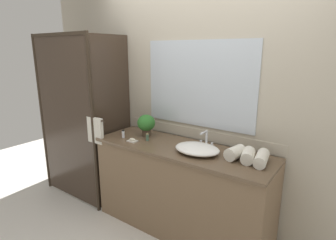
# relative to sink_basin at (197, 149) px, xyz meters

# --- Properties ---
(ground_plane) EXTENTS (8.00, 8.00, 0.00)m
(ground_plane) POSITION_rel_sink_basin_xyz_m (-0.20, 0.03, -0.94)
(ground_plane) COLOR silver
(wall_back_with_mirror) EXTENTS (4.40, 0.06, 2.60)m
(wall_back_with_mirror) POSITION_rel_sink_basin_xyz_m (-0.20, 0.38, 0.36)
(wall_back_with_mirror) COLOR #B2A893
(wall_back_with_mirror) RESTS_ON ground_plane
(vanity_cabinet) EXTENTS (1.80, 0.58, 0.90)m
(vanity_cabinet) POSITION_rel_sink_basin_xyz_m (-0.20, 0.04, -0.49)
(vanity_cabinet) COLOR brown
(vanity_cabinet) RESTS_ON ground_plane
(shower_enclosure) EXTENTS (1.20, 0.59, 2.00)m
(shower_enclosure) POSITION_rel_sink_basin_xyz_m (-1.48, -0.15, 0.09)
(shower_enclosure) COLOR #2D2319
(shower_enclosure) RESTS_ON ground_plane
(sink_basin) EXTENTS (0.42, 0.33, 0.08)m
(sink_basin) POSITION_rel_sink_basin_xyz_m (0.00, 0.00, 0.00)
(sink_basin) COLOR white
(sink_basin) RESTS_ON vanity_cabinet
(faucet) EXTENTS (0.17, 0.14, 0.17)m
(faucet) POSITION_rel_sink_basin_xyz_m (0.00, 0.17, 0.02)
(faucet) COLOR silver
(faucet) RESTS_ON vanity_cabinet
(potted_plant) EXTENTS (0.19, 0.19, 0.24)m
(potted_plant) POSITION_rel_sink_basin_xyz_m (-0.70, 0.11, 0.10)
(potted_plant) COLOR #473828
(potted_plant) RESTS_ON vanity_cabinet
(soap_dish) EXTENTS (0.10, 0.07, 0.04)m
(soap_dish) POSITION_rel_sink_basin_xyz_m (-0.70, -0.11, -0.02)
(soap_dish) COLOR silver
(soap_dish) RESTS_ON vanity_cabinet
(amenity_bottle_lotion) EXTENTS (0.03, 0.03, 0.09)m
(amenity_bottle_lotion) POSITION_rel_sink_basin_xyz_m (-0.87, -0.07, 0.00)
(amenity_bottle_lotion) COLOR silver
(amenity_bottle_lotion) RESTS_ON vanity_cabinet
(amenity_bottle_conditioner) EXTENTS (0.03, 0.03, 0.08)m
(amenity_bottle_conditioner) POSITION_rel_sink_basin_xyz_m (-0.59, -0.00, -0.00)
(amenity_bottle_conditioner) COLOR #4C7056
(amenity_bottle_conditioner) RESTS_ON vanity_cabinet
(rolled_towel_near_edge) EXTENTS (0.14, 0.27, 0.10)m
(rolled_towel_near_edge) POSITION_rel_sink_basin_xyz_m (0.56, 0.08, 0.01)
(rolled_towel_near_edge) COLOR silver
(rolled_towel_near_edge) RESTS_ON vanity_cabinet
(rolled_towel_middle) EXTENTS (0.15, 0.22, 0.11)m
(rolled_towel_middle) POSITION_rel_sink_basin_xyz_m (0.45, 0.07, 0.01)
(rolled_towel_middle) COLOR silver
(rolled_towel_middle) RESTS_ON vanity_cabinet
(rolled_towel_far_edge) EXTENTS (0.15, 0.20, 0.11)m
(rolled_towel_far_edge) POSITION_rel_sink_basin_xyz_m (0.34, 0.06, 0.02)
(rolled_towel_far_edge) COLOR silver
(rolled_towel_far_edge) RESTS_ON vanity_cabinet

